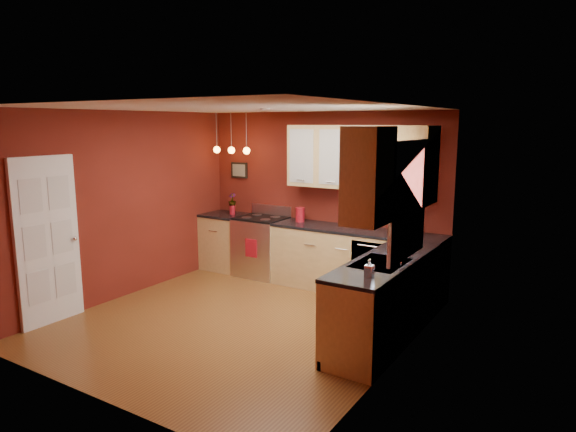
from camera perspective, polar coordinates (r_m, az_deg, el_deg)
The scene contains 27 objects.
floor at distance 6.51m, azimuth -5.40°, elevation -11.67°, with size 4.20×4.20×0.00m, color brown.
ceiling at distance 6.04m, azimuth -5.83°, elevation 11.87°, with size 4.00×4.20×0.02m, color silver.
wall_back at distance 7.89m, azimuth 3.71°, elevation 2.04°, with size 4.00×0.02×2.60m, color maroon.
wall_front at distance 4.70m, azimuth -21.42°, elevation -4.33°, with size 4.00×0.02×2.60m, color maroon.
wall_left at distance 7.51m, azimuth -17.81°, elevation 1.16°, with size 0.02×4.20×2.60m, color maroon.
wall_right at distance 5.19m, azimuth 12.21°, elevation -2.49°, with size 0.02×4.20×2.60m, color maroon.
base_cabinets_back_left at distance 8.70m, azimuth -6.94°, elevation -2.93°, with size 0.70×0.60×0.90m, color #DBB875.
base_cabinets_back_right at distance 7.48m, azimuth 7.49°, elevation -5.13°, with size 2.54×0.60×0.90m, color #DBB875.
base_cabinets_right at distance 5.94m, azimuth 10.64°, elevation -9.36°, with size 0.60×2.10×0.90m, color #DBB875.
counter_back_left at distance 8.61m, azimuth -7.00°, elevation 0.12°, with size 0.70×0.62×0.04m, color black.
counter_back_right at distance 7.37m, azimuth 7.57°, elevation -1.61°, with size 2.54×0.62×0.04m, color black.
counter_right at distance 5.80m, azimuth 10.79°, elevation -4.98°, with size 0.62×2.10×0.04m, color black.
gas_range at distance 8.27m, azimuth -2.98°, elevation -3.35°, with size 0.76×0.64×1.11m.
dishwasher_front at distance 7.08m, azimuth 9.25°, elevation -6.06°, with size 0.60×0.02×0.80m, color silver.
sink at distance 5.66m, azimuth 10.26°, elevation -5.38°, with size 0.50×0.70×0.33m.
window at distance 5.41m, azimuth 13.20°, elevation 2.17°, with size 0.06×1.02×1.22m.
door_left_wall at distance 6.84m, azimuth -25.17°, elevation -2.54°, with size 0.12×0.82×2.05m.
upper_cabinets_back at distance 7.40m, azimuth 7.24°, elevation 6.50°, with size 2.00×0.35×0.90m, color #DBB875.
upper_cabinets_right at distance 5.46m, azimuth 11.90°, elevation 5.05°, with size 0.35×1.95×0.90m, color #DBB875.
wall_picture at distance 8.67m, azimuth -5.43°, elevation 5.09°, with size 0.32×0.03×0.26m, color black.
pendant_lights at distance 8.32m, azimuth -6.30°, elevation 7.33°, with size 0.71×0.11×0.66m.
red_canister at distance 7.83m, azimuth 1.35°, elevation 0.15°, with size 0.15×0.15×0.22m.
red_vase at distance 8.52m, azimuth -6.20°, elevation 0.68°, with size 0.09×0.09×0.15m, color #A4111D.
flowers at distance 8.50m, azimuth -6.22°, elevation 1.78°, with size 0.12×0.12×0.22m, color #A4111D.
coffee_maker at distance 7.09m, azimuth 12.69°, elevation -1.08°, with size 0.23×0.22×0.27m.
soap_pump at distance 5.10m, azimuth 9.04°, elevation -5.75°, with size 0.08×0.08×0.18m, color silver.
dish_towel at distance 7.98m, azimuth -4.14°, elevation -3.58°, with size 0.21×0.01×0.28m, color #A4111D.
Camera 1 is at (3.68, -4.78, 2.43)m, focal length 32.00 mm.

